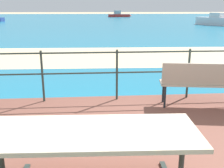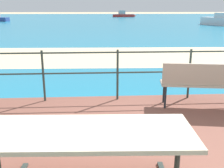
{
  "view_description": "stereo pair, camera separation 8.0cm",
  "coord_description": "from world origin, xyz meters",
  "px_view_note": "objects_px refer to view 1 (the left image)",
  "views": [
    {
      "loc": [
        -0.51,
        -2.73,
        1.87
      ],
      "look_at": [
        -0.15,
        1.7,
        0.59
      ],
      "focal_mm": 42.35,
      "sensor_mm": 36.0,
      "label": 1
    },
    {
      "loc": [
        -0.43,
        -2.74,
        1.87
      ],
      "look_at": [
        -0.15,
        1.7,
        0.59
      ],
      "focal_mm": 42.35,
      "sensor_mm": 36.0,
      "label": 2
    }
  ],
  "objects_px": {
    "boat_far": "(119,15)",
    "park_bench": "(206,80)",
    "picnic_table": "(92,150)",
    "boat_near": "(213,21)"
  },
  "relations": [
    {
      "from": "boat_near",
      "to": "boat_far",
      "type": "xyz_separation_m",
      "value": [
        -7.6,
        28.15,
        -0.07
      ]
    },
    {
      "from": "picnic_table",
      "to": "boat_far",
      "type": "distance_m",
      "value": 55.56
    },
    {
      "from": "boat_near",
      "to": "park_bench",
      "type": "bearing_deg",
      "value": 126.83
    },
    {
      "from": "boat_far",
      "to": "park_bench",
      "type": "bearing_deg",
      "value": -94.86
    },
    {
      "from": "picnic_table",
      "to": "boat_near",
      "type": "xyz_separation_m",
      "value": [
        13.62,
        27.08,
        -0.15
      ]
    },
    {
      "from": "picnic_table",
      "to": "boat_far",
      "type": "height_order",
      "value": "boat_far"
    },
    {
      "from": "picnic_table",
      "to": "boat_far",
      "type": "bearing_deg",
      "value": 86.25
    },
    {
      "from": "boat_near",
      "to": "picnic_table",
      "type": "bearing_deg",
      "value": 125.18
    },
    {
      "from": "park_bench",
      "to": "boat_near",
      "type": "relative_size",
      "value": 0.37
    },
    {
      "from": "park_bench",
      "to": "boat_far",
      "type": "relative_size",
      "value": 0.34
    }
  ]
}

